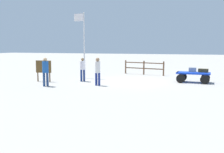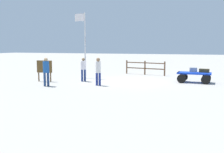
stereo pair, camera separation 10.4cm
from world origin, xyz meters
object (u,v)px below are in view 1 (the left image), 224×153
(worker_lead, at_px, (98,70))
(signboard, at_px, (44,68))
(luggage_cart, at_px, (193,75))
(suitcase_dark, at_px, (192,70))
(suitcase_grey, at_px, (203,71))
(flagpole, at_px, (83,40))
(worker_trailing, at_px, (45,69))
(worker_supervisor, at_px, (83,68))

(worker_lead, relative_size, signboard, 1.19)
(luggage_cart, height_order, worker_lead, worker_lead)
(suitcase_dark, bearing_deg, suitcase_grey, -179.07)
(suitcase_dark, bearing_deg, worker_lead, 32.99)
(suitcase_grey, xyz_separation_m, flagpole, (8.51, 0.42, 2.06))
(worker_trailing, bearing_deg, worker_lead, -155.78)
(suitcase_dark, xyz_separation_m, signboard, (9.54, 3.05, 0.10))
(luggage_cart, relative_size, signboard, 1.51)
(worker_lead, height_order, flagpole, flagpole)
(luggage_cart, bearing_deg, worker_trailing, 29.03)
(worker_lead, bearing_deg, worker_supervisor, -40.06)
(worker_supervisor, height_order, flagpole, flagpole)
(signboard, bearing_deg, worker_trailing, 126.59)
(worker_supervisor, xyz_separation_m, flagpole, (0.74, -1.69, 1.91))
(flagpole, relative_size, signboard, 3.39)
(suitcase_dark, bearing_deg, worker_supervisor, 16.50)
(luggage_cart, relative_size, worker_trailing, 1.26)
(suitcase_grey, height_order, worker_supervisor, worker_supervisor)
(luggage_cart, bearing_deg, signboard, 16.64)
(suitcase_dark, xyz_separation_m, worker_trailing, (8.25, 4.79, 0.19))
(suitcase_dark, relative_size, worker_supervisor, 0.31)
(suitcase_grey, bearing_deg, luggage_cart, 16.83)
(suitcase_grey, bearing_deg, worker_lead, 30.02)
(signboard, bearing_deg, suitcase_dark, -162.29)
(worker_supervisor, height_order, signboard, worker_supervisor)
(suitcase_grey, xyz_separation_m, worker_trailing, (8.94, 4.80, 0.23))
(flagpole, bearing_deg, suitcase_dark, -177.03)
(worker_supervisor, relative_size, signboard, 1.12)
(suitcase_grey, relative_size, worker_supervisor, 0.41)
(suitcase_dark, height_order, signboard, signboard)
(suitcase_dark, distance_m, flagpole, 8.09)
(flagpole, bearing_deg, signboard, 56.95)
(worker_trailing, bearing_deg, worker_supervisor, -113.46)
(flagpole, distance_m, signboard, 3.69)
(signboard, bearing_deg, suitcase_grey, -163.35)
(worker_lead, relative_size, flagpole, 0.35)
(worker_supervisor, bearing_deg, flagpole, -66.37)
(luggage_cart, xyz_separation_m, worker_supervisor, (7.14, 1.92, 0.46))
(suitcase_grey, xyz_separation_m, suitcase_dark, (0.69, 0.01, 0.03))
(suitcase_dark, relative_size, flagpole, 0.10)
(suitcase_grey, xyz_separation_m, worker_lead, (6.09, 3.52, 0.18))
(suitcase_grey, height_order, flagpole, flagpole)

